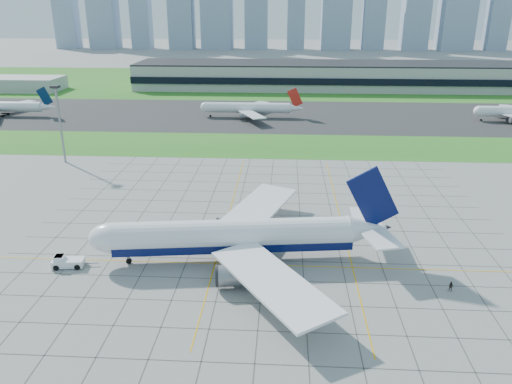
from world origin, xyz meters
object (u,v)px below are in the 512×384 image
(pushback_tug, at_px, (67,262))
(distant_jet_1, at_px, (249,108))
(light_mast, at_px, (59,115))
(crew_near, at_px, (125,252))
(airliner, at_px, (236,236))
(crew_far, at_px, (451,287))
(distant_jet_2, at_px, (512,112))

(pushback_tug, height_order, distant_jet_1, distant_jet_1)
(light_mast, relative_size, crew_near, 14.98)
(light_mast, relative_size, airliner, 0.40)
(airliner, height_order, pushback_tug, airliner)
(light_mast, bearing_deg, crew_far, -35.49)
(crew_near, xyz_separation_m, distant_jet_2, (135.77, 137.89, 3.63))
(crew_far, relative_size, distant_jet_2, 0.05)
(pushback_tug, bearing_deg, light_mast, 106.10)
(crew_near, bearing_deg, airliner, -56.83)
(pushback_tug, distance_m, crew_near, 11.58)
(light_mast, bearing_deg, distant_jet_1, 52.93)
(light_mast, relative_size, pushback_tug, 2.77)
(crew_near, distance_m, distant_jet_1, 140.54)
(distant_jet_1, bearing_deg, light_mast, -127.07)
(airliner, bearing_deg, crew_far, -20.49)
(light_mast, height_order, distant_jet_1, light_mast)
(distant_jet_1, bearing_deg, crew_far, -72.08)
(distant_jet_1, bearing_deg, pushback_tug, -100.32)
(distant_jet_1, height_order, distant_jet_2, same)
(airliner, distance_m, distant_jet_2, 178.19)
(crew_near, relative_size, crew_far, 0.88)
(airliner, height_order, crew_far, airliner)
(pushback_tug, xyz_separation_m, distant_jet_2, (146.02, 143.28, 3.36))
(airliner, bearing_deg, pushback_tug, -179.23)
(light_mast, distance_m, crew_near, 77.78)
(pushback_tug, bearing_deg, distant_jet_2, 37.22)
(crew_near, relative_size, distant_jet_2, 0.04)
(pushback_tug, bearing_deg, crew_near, 20.55)
(light_mast, height_order, airliner, light_mast)
(distant_jet_1, bearing_deg, airliner, -86.92)
(distant_jet_2, bearing_deg, crew_near, -134.56)
(distant_jet_1, distance_m, distant_jet_2, 119.64)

